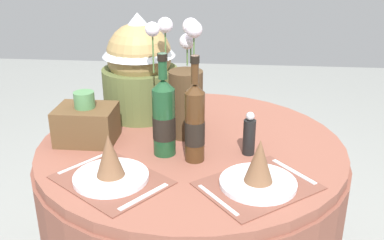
{
  "coord_description": "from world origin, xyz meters",
  "views": [
    {
      "loc": [
        0.14,
        -1.5,
        1.5
      ],
      "look_at": [
        0.0,
        0.03,
        0.86
      ],
      "focal_mm": 41.25,
      "sensor_mm": 36.0,
      "label": 1
    }
  ],
  "objects": [
    {
      "name": "place_setting_left",
      "position": [
        -0.23,
        -0.31,
        0.83
      ],
      "size": [
        0.43,
        0.41,
        0.16
      ],
      "color": "brown",
      "rests_on": "dining_table"
    },
    {
      "name": "pepper_mill",
      "position": [
        0.21,
        -0.07,
        0.85
      ],
      "size": [
        0.04,
        0.04,
        0.16
      ],
      "color": "black",
      "rests_on": "dining_table"
    },
    {
      "name": "place_setting_right",
      "position": [
        0.24,
        -0.3,
        0.83
      ],
      "size": [
        0.43,
        0.42,
        0.16
      ],
      "color": "brown",
      "rests_on": "dining_table"
    },
    {
      "name": "flower_vase",
      "position": [
        -0.03,
        0.08,
        0.96
      ],
      "size": [
        0.2,
        0.21,
        0.44
      ],
      "color": "#47331E",
      "rests_on": "dining_table"
    },
    {
      "name": "wine_bottle_right",
      "position": [
        -0.09,
        -0.1,
        0.92
      ],
      "size": [
        0.08,
        0.08,
        0.37
      ],
      "color": "#194223",
      "rests_on": "dining_table"
    },
    {
      "name": "dining_table",
      "position": [
        0.0,
        0.0,
        0.63
      ],
      "size": [
        1.17,
        1.17,
        0.78
      ],
      "color": "brown",
      "rests_on": "ground"
    },
    {
      "name": "woven_basket_side_left",
      "position": [
        -0.39,
        -0.02,
        0.85
      ],
      "size": [
        0.22,
        0.17,
        0.2
      ],
      "color": "brown",
      "rests_on": "dining_table"
    },
    {
      "name": "gift_tub_back_left",
      "position": [
        -0.25,
        0.28,
        1.01
      ],
      "size": [
        0.32,
        0.32,
        0.44
      ],
      "color": "#566033",
      "rests_on": "dining_table"
    },
    {
      "name": "wine_bottle_left",
      "position": [
        0.03,
        -0.14,
        0.92
      ],
      "size": [
        0.07,
        0.07,
        0.37
      ],
      "color": "#422814",
      "rests_on": "dining_table"
    }
  ]
}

